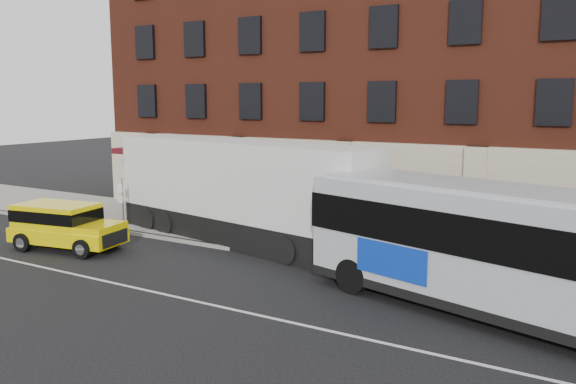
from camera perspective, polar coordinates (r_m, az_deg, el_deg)
The scene contains 9 objects.
ground at distance 18.34m, azimuth -10.95°, elevation -10.56°, with size 120.00×120.00×0.00m, color black.
sidewalk at distance 25.45m, azimuth 2.62°, elevation -4.66°, with size 60.00×6.00×0.15m, color gray.
kerb at distance 22.93m, azimuth -0.93°, elevation -6.19°, with size 60.00×0.25×0.15m, color gray.
lane_line at distance 18.70m, azimuth -9.92°, elevation -10.13°, with size 60.00×0.12×0.01m, color silver.
building at distance 31.97m, azimuth 9.53°, elevation 11.59°, with size 30.00×12.10×15.00m.
sign_pole at distance 28.03m, azimuth -15.75°, elevation -0.84°, with size 0.30×0.20×2.50m.
city_bus at distance 16.98m, azimuth 22.76°, elevation -5.51°, with size 13.81×6.34×3.71m.
yellow_suv at distance 25.68m, azimuth -20.92°, elevation -2.86°, with size 5.00×2.73×1.86m.
shipping_container at distance 24.94m, azimuth -4.56°, elevation -0.11°, with size 13.28×4.87×4.34m.
Camera 1 is at (11.58, -12.84, 6.11)m, focal length 36.80 mm.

